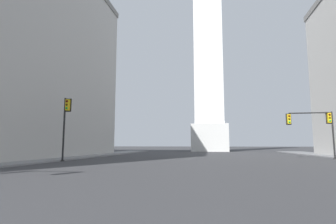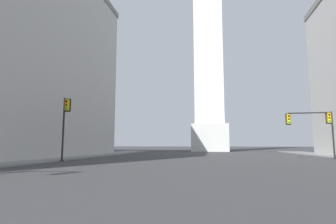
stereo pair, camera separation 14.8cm
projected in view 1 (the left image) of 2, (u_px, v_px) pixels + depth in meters
The scene contains 4 objects.
sidewalk_left at pixel (31, 161), 24.79m from camera, with size 5.00×75.41×0.15m, color slate.
obelisk at pixel (207, 9), 65.85m from camera, with size 8.38×8.38×73.85m.
traffic_light_mid_left at pixel (66, 119), 25.89m from camera, with size 0.78×0.50×6.23m.
traffic_light_mid_right at pixel (316, 123), 29.66m from camera, with size 5.06×0.51×5.30m.
Camera 1 is at (0.24, -0.13, 1.63)m, focal length 28.00 mm.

